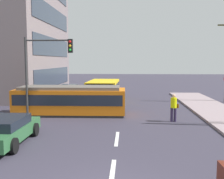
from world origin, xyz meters
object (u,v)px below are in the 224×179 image
Objects in this scene: pedestrian_crossing at (174,106)px; parked_sedan_mid at (6,130)px; city_bus at (103,90)px; parked_sedan_far at (63,97)px; traffic_light_mast at (45,62)px; parked_sedan_furthest at (69,90)px; streetcar_tram at (70,100)px.

pedestrian_crossing is 9.50m from parked_sedan_mid.
city_bus reaches higher than parked_sedan_far.
traffic_light_mast is (-7.97, 0.52, 2.65)m from pedestrian_crossing.
parked_sedan_far is 5.84m from parked_sedan_furthest.
traffic_light_mast reaches higher than parked_sedan_far.
parked_sedan_furthest is (-8.87, 11.70, -0.32)m from pedestrian_crossing.
traffic_light_mast is (0.91, -11.17, 2.97)m from parked_sedan_furthest.
streetcar_tram reaches higher than pedestrian_crossing.
parked_sedan_mid is at bearing -148.93° from pedestrian_crossing.
parked_sedan_far is at bearing 110.34° from streetcar_tram.
city_bus is (1.74, 6.02, 0.07)m from streetcar_tram.
traffic_light_mast is at bearing -88.24° from parked_sedan_far.
parked_sedan_mid is at bearing -91.76° from traffic_light_mast.
streetcar_tram is 6.27m from city_bus.
parked_sedan_furthest is at bearing 102.76° from streetcar_tram.
parked_sedan_furthest is at bearing 92.55° from parked_sedan_mid.
city_bus is at bearing 75.99° from parked_sedan_mid.
pedestrian_crossing is 10.05m from parked_sedan_far.
parked_sedan_far and parked_sedan_furthest have the same top height.
pedestrian_crossing is 8.41m from traffic_light_mast.
parked_sedan_furthest is at bearing 127.18° from pedestrian_crossing.
parked_sedan_far is at bearing 91.76° from traffic_light_mast.
city_bus is 1.25× the size of parked_sedan_furthest.
streetcar_tram is 1.73× the size of parked_sedan_mid.
city_bus is 1.05× the size of traffic_light_mast.
parked_sedan_mid and parked_sedan_furthest have the same top height.
parked_sedan_mid is (-1.47, -6.84, -0.38)m from streetcar_tram.
streetcar_tram is 1.40× the size of city_bus.
streetcar_tram reaches higher than city_bus.
city_bus is 8.42m from traffic_light_mast.
traffic_light_mast is at bearing -132.64° from streetcar_tram.
traffic_light_mast reaches higher than parked_sedan_mid.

